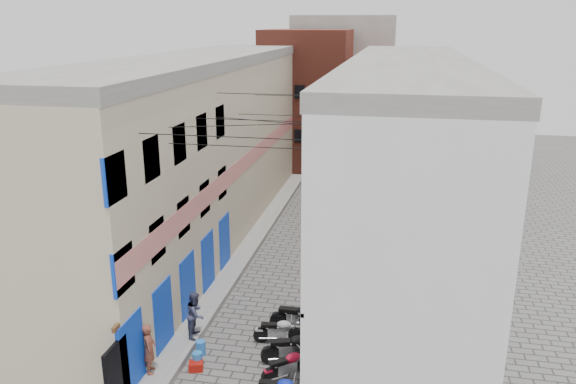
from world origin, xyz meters
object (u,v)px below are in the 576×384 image
Objects in this scene: person_a at (149,348)px; red_crate at (196,366)px; motorcycle_g at (300,316)px; water_jug_far at (201,348)px; motorcycle_e at (292,346)px; person_b at (196,314)px; motorcycle_f at (279,329)px; water_jug_near at (197,359)px; motorcycle_d at (288,364)px.

red_crate is at bearing -78.54° from person_a.
motorcycle_g is 3.60m from water_jug_far.
motorcycle_e is 1.24× the size of person_b.
motorcycle_e is at bearing 21.99° from motorcycle_f.
red_crate is (0.14, -0.86, -0.11)m from water_jug_far.
motorcycle_g is at bearing 46.00° from red_crate.
water_jug_near is (0.51, -1.35, -0.82)m from person_b.
person_b is at bearing 119.06° from water_jug_far.
motorcycle_g is 3.61m from person_b.
motorcycle_e reaches higher than motorcycle_d.
person_b reaches higher than motorcycle_f.
person_b reaches higher than motorcycle_g.
red_crate is (-2.92, -0.14, -0.37)m from motorcycle_d.
person_a is 2.03m from water_jug_far.
person_a is at bearing -47.93° from motorcycle_g.
motorcycle_d is 3.15m from water_jug_far.
person_b is at bearing -68.19° from motorcycle_g.
water_jug_far is (-3.01, -0.14, -0.33)m from motorcycle_e.
person_b reaches higher than motorcycle_d.
motorcycle_g is 4.46× the size of water_jug_near.
motorcycle_g is (-0.08, 1.89, 0.05)m from motorcycle_e.
motorcycle_f is (-0.66, 1.08, -0.08)m from motorcycle_e.
water_jug_near reaches higher than red_crate.
motorcycle_d is 1.08× the size of person_a.
motorcycle_d is 1.01× the size of motorcycle_f.
red_crate is (-2.80, -2.89, -0.49)m from motorcycle_g.
motorcycle_e is at bearing 19.20° from red_crate.
water_jug_far is at bearing -52.68° from person_a.
person_a is at bearing 161.80° from person_b.
water_jug_far is at bearing -141.16° from motorcycle_d.
water_jug_far is at bearing -55.15° from motorcycle_g.
motorcycle_e is at bearing 15.10° from water_jug_near.
person_b reaches higher than motorcycle_e.
water_jug_far is at bearing -105.18° from motorcycle_e.
motorcycle_e is at bearing 2.72° from water_jug_far.
motorcycle_f is 1.07× the size of person_b.
person_a reaches higher than person_b.
motorcycle_f is at bearing 162.08° from motorcycle_d.
person_b reaches higher than water_jug_far.
motorcycle_d is at bearing -15.02° from motorcycle_e.
motorcycle_d reaches higher than water_jug_near.
motorcycle_d is at bearing -13.26° from water_jug_far.
red_crate is at bearing -56.30° from motorcycle_f.
person_b is 1.15m from water_jug_far.
red_crate is at bearing -125.22° from motorcycle_d.
person_a reaches higher than red_crate.
motorcycle_e is 1.90m from motorcycle_g.
motorcycle_f is at bearing -35.63° from motorcycle_g.
person_b is 1.90m from red_crate.
person_a reaches higher than motorcycle_g.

